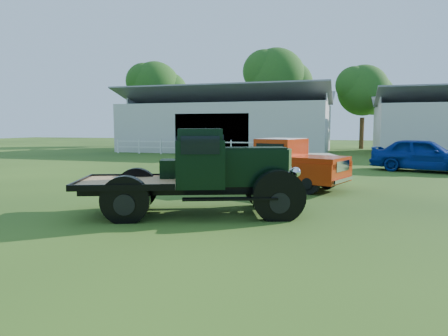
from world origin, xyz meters
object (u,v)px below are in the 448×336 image
(white_pickup, at_px, (280,162))
(misc_car_blue, at_px, (424,155))
(red_pickup, at_px, (279,163))
(vintage_flatbed, at_px, (196,171))

(white_pickup, distance_m, misc_car_blue, 8.53)
(red_pickup, height_order, misc_car_blue, red_pickup)
(vintage_flatbed, relative_size, misc_car_blue, 1.12)
(vintage_flatbed, bearing_deg, red_pickup, 55.15)
(white_pickup, xyz_separation_m, misc_car_blue, (6.26, 5.79, 0.01))
(vintage_flatbed, distance_m, red_pickup, 5.29)
(white_pickup, bearing_deg, red_pickup, -98.93)
(vintage_flatbed, height_order, white_pickup, vintage_flatbed)
(misc_car_blue, bearing_deg, vintage_flatbed, 165.55)
(vintage_flatbed, xyz_separation_m, misc_car_blue, (7.37, 12.41, -0.26))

